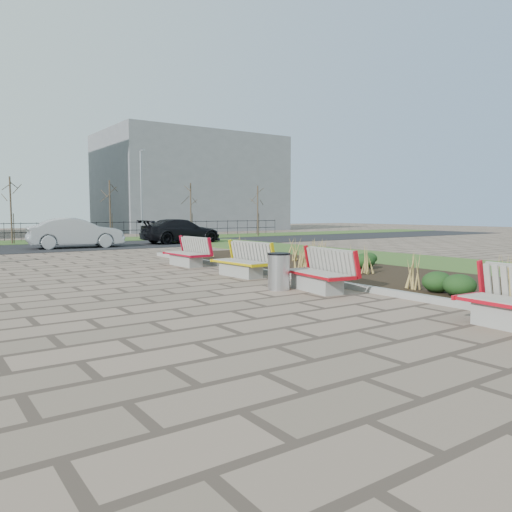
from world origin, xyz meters
TOP-DOWN VIEW (x-y plane):
  - ground at (0.00, 0.00)m, footprint 120.00×120.00m
  - planting_bed at (6.25, 5.00)m, footprint 4.50×18.00m
  - planting_curb at (3.92, 5.00)m, footprint 0.16×18.00m
  - grass_verge_near at (11.00, 5.00)m, footprint 5.00×38.00m
  - grass_verge_far at (0.00, 28.00)m, footprint 80.00×5.00m
  - road at (0.00, 22.00)m, footprint 80.00×7.00m
  - bench_b at (3.00, 2.59)m, footprint 1.17×2.20m
  - bench_c at (3.00, 5.97)m, footprint 1.02×2.15m
  - bench_d at (3.00, 9.55)m, footprint 0.96×2.13m
  - litter_bin at (2.38, 3.28)m, footprint 0.54×0.54m
  - car_silver at (2.25, 20.95)m, footprint 4.97×2.11m
  - car_black at (8.75, 21.54)m, footprint 5.18×2.31m
  - tree_c at (0.00, 26.50)m, footprint 1.40×1.40m
  - tree_d at (6.00, 26.50)m, footprint 1.40×1.40m
  - tree_e at (12.00, 26.50)m, footprint 1.40×1.40m
  - tree_f at (18.00, 26.50)m, footprint 1.40×1.40m
  - lamp_east at (8.00, 26.00)m, footprint 0.24×0.60m
  - railing_fence at (0.00, 29.50)m, footprint 44.00×0.10m
  - building_grey at (20.00, 42.00)m, footprint 18.00×12.00m

SIDE VIEW (x-z plane):
  - ground at x=0.00m, z-range 0.00..0.00m
  - road at x=0.00m, z-range 0.00..0.02m
  - grass_verge_near at x=11.00m, z-range 0.00..0.04m
  - grass_verge_far at x=0.00m, z-range 0.00..0.04m
  - planting_bed at x=6.25m, z-range 0.00..0.10m
  - planting_curb at x=3.92m, z-range 0.00..0.15m
  - litter_bin at x=2.38m, z-range 0.00..0.89m
  - bench_b at x=3.00m, z-range 0.00..1.00m
  - bench_c at x=3.00m, z-range 0.00..1.00m
  - bench_d at x=3.00m, z-range 0.00..1.00m
  - railing_fence at x=0.00m, z-range 0.04..1.24m
  - car_black at x=8.75m, z-range 0.02..1.50m
  - car_silver at x=2.25m, z-range 0.02..1.61m
  - tree_c at x=0.00m, z-range 0.04..4.04m
  - tree_d at x=6.00m, z-range 0.04..4.04m
  - tree_e at x=12.00m, z-range 0.04..4.04m
  - tree_f at x=18.00m, z-range 0.04..4.04m
  - lamp_east at x=8.00m, z-range 0.04..6.04m
  - building_grey at x=20.00m, z-range 0.00..10.00m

